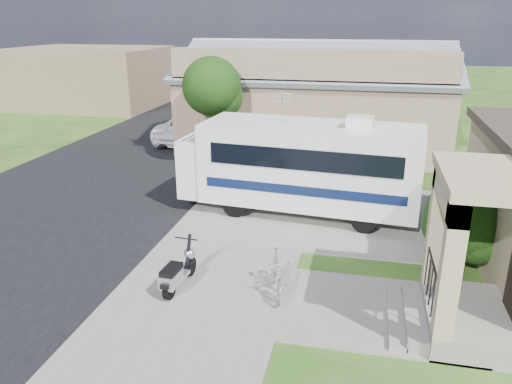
% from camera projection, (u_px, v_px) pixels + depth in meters
% --- Properties ---
extents(ground, '(120.00, 120.00, 0.00)m').
position_uv_depth(ground, '(254.00, 276.00, 12.34)').
color(ground, '#1B4111').
extents(street_slab, '(9.00, 80.00, 0.02)m').
position_uv_depth(street_slab, '(144.00, 155.00, 23.08)').
color(street_slab, black).
rests_on(street_slab, ground).
extents(sidewalk_slab, '(4.00, 80.00, 0.06)m').
position_uv_depth(sidewalk_slab, '(282.00, 163.00, 21.74)').
color(sidewalk_slab, slate).
rests_on(sidewalk_slab, ground).
extents(driveway_slab, '(7.00, 6.00, 0.05)m').
position_uv_depth(driveway_slab, '(329.00, 213.00, 16.17)').
color(driveway_slab, slate).
rests_on(driveway_slab, ground).
extents(walk_slab, '(4.00, 3.00, 0.05)m').
position_uv_depth(walk_slab, '(378.00, 311.00, 10.80)').
color(walk_slab, slate).
rests_on(walk_slab, ground).
extents(warehouse, '(12.50, 8.40, 5.04)m').
position_uv_depth(warehouse, '(316.00, 104.00, 24.54)').
color(warehouse, '#806950').
rests_on(warehouse, ground).
extents(distant_bldg_far, '(10.00, 8.00, 4.00)m').
position_uv_depth(distant_bldg_far, '(89.00, 77.00, 35.40)').
color(distant_bldg_far, brown).
rests_on(distant_bldg_far, ground).
extents(distant_bldg_near, '(8.00, 7.00, 3.20)m').
position_uv_depth(distant_bldg_near, '(177.00, 67.00, 46.17)').
color(distant_bldg_near, '#806950').
rests_on(distant_bldg_near, ground).
extents(street_tree_a, '(2.44, 2.40, 4.58)m').
position_uv_depth(street_tree_a, '(214.00, 89.00, 20.35)').
color(street_tree_a, black).
rests_on(street_tree_a, ground).
extents(street_tree_b, '(2.44, 2.40, 4.73)m').
position_uv_depth(street_tree_b, '(264.00, 64.00, 29.51)').
color(street_tree_b, black).
rests_on(street_tree_b, ground).
extents(street_tree_c, '(2.44, 2.40, 4.42)m').
position_uv_depth(street_tree_c, '(288.00, 58.00, 37.89)').
color(street_tree_c, black).
rests_on(street_tree_c, ground).
extents(motorhome, '(7.69, 3.03, 3.85)m').
position_uv_depth(motorhome, '(302.00, 164.00, 15.77)').
color(motorhome, silver).
rests_on(motorhome, ground).
extents(shrub, '(2.32, 2.22, 2.85)m').
position_uv_depth(shrub, '(471.00, 213.00, 12.33)').
color(shrub, black).
rests_on(shrub, ground).
extents(scooter, '(0.58, 1.65, 1.08)m').
position_uv_depth(scooter, '(178.00, 272.00, 11.50)').
color(scooter, black).
rests_on(scooter, ground).
extents(bicycle, '(0.90, 1.70, 0.99)m').
position_uv_depth(bicycle, '(277.00, 276.00, 11.34)').
color(bicycle, '#AFAFB7').
rests_on(bicycle, ground).
extents(pickup_truck, '(3.35, 5.82, 1.53)m').
position_uv_depth(pickup_truck, '(198.00, 127.00, 25.34)').
color(pickup_truck, white).
rests_on(pickup_truck, ground).
extents(van, '(3.74, 6.94, 1.91)m').
position_uv_depth(van, '(226.00, 100.00, 32.22)').
color(van, white).
rests_on(van, ground).
extents(garden_hose, '(0.42, 0.42, 0.19)m').
position_uv_depth(garden_hose, '(410.00, 294.00, 11.34)').
color(garden_hose, '#125C26').
rests_on(garden_hose, ground).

